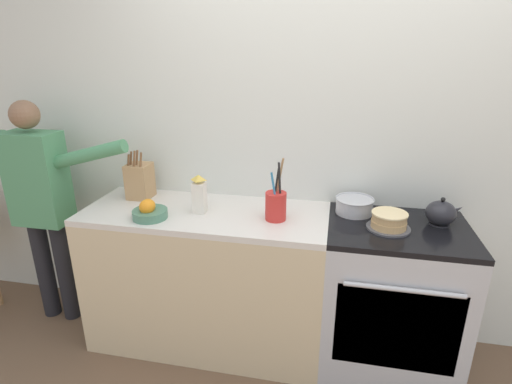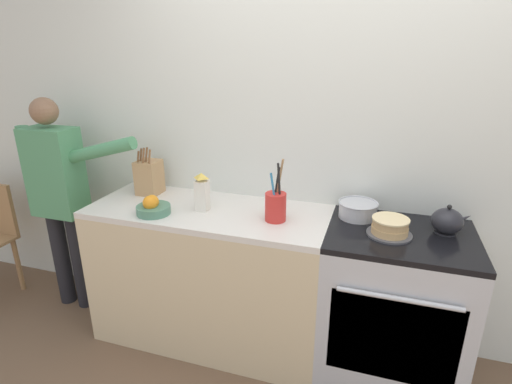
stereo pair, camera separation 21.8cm
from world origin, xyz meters
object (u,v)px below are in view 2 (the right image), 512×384
(layer_cake, at_px, (390,227))
(knife_block, at_px, (149,177))
(mixing_bowl, at_px, (358,209))
(milk_carton, at_px, (202,193))
(stove_range, at_px, (392,307))
(person_baker, at_px, (59,190))
(fruit_bowl, at_px, (153,206))
(tea_kettle, at_px, (447,221))
(utensil_crock, at_px, (276,206))

(layer_cake, xyz_separation_m, knife_block, (-1.49, 0.17, 0.07))
(mixing_bowl, xyz_separation_m, milk_carton, (-0.87, -0.17, 0.06))
(stove_range, bearing_deg, mixing_bowl, 148.08)
(mixing_bowl, height_order, milk_carton, milk_carton)
(mixing_bowl, bearing_deg, knife_block, -179.55)
(person_baker, bearing_deg, knife_block, -2.18)
(stove_range, xyz_separation_m, layer_cake, (-0.06, -0.04, 0.49))
(stove_range, distance_m, fruit_bowl, 1.45)
(tea_kettle, distance_m, person_baker, 2.39)
(person_baker, bearing_deg, mixing_bowl, -9.44)
(fruit_bowl, xyz_separation_m, milk_carton, (0.25, 0.13, 0.06))
(layer_cake, bearing_deg, mixing_bowl, 133.46)
(layer_cake, distance_m, mixing_bowl, 0.25)
(mixing_bowl, bearing_deg, tea_kettle, -8.63)
(stove_range, bearing_deg, fruit_bowl, -173.39)
(tea_kettle, distance_m, utensil_crock, 0.88)
(knife_block, distance_m, utensil_crock, 0.91)
(stove_range, distance_m, milk_carton, 1.24)
(tea_kettle, xyz_separation_m, person_baker, (-2.39, -0.07, -0.07))
(knife_block, bearing_deg, mixing_bowl, 0.45)
(milk_carton, bearing_deg, mixing_bowl, 10.96)
(stove_range, distance_m, mixing_bowl, 0.56)
(layer_cake, height_order, mixing_bowl, same)
(stove_range, distance_m, utensil_crock, 0.85)
(tea_kettle, height_order, mixing_bowl, tea_kettle)
(tea_kettle, height_order, fruit_bowl, tea_kettle)
(fruit_bowl, bearing_deg, tea_kettle, 8.54)
(tea_kettle, relative_size, mixing_bowl, 0.86)
(knife_block, height_order, utensil_crock, utensil_crock)
(tea_kettle, distance_m, knife_block, 1.77)
(fruit_bowl, bearing_deg, layer_cake, 5.38)
(fruit_bowl, bearing_deg, stove_range, 6.61)
(tea_kettle, relative_size, knife_block, 0.61)
(knife_block, height_order, person_baker, person_baker)
(utensil_crock, distance_m, milk_carton, 0.44)
(stove_range, bearing_deg, person_baker, 179.68)
(milk_carton, bearing_deg, utensil_crock, -1.54)
(mixing_bowl, bearing_deg, fruit_bowl, -164.83)
(stove_range, relative_size, person_baker, 0.60)
(stove_range, xyz_separation_m, fruit_bowl, (-1.35, -0.16, 0.49))
(person_baker, bearing_deg, milk_carton, -15.21)
(layer_cake, xyz_separation_m, fruit_bowl, (-1.29, -0.12, 0.00))
(tea_kettle, bearing_deg, stove_range, -159.78)
(mixing_bowl, distance_m, fruit_bowl, 1.16)
(tea_kettle, height_order, milk_carton, milk_carton)
(knife_block, height_order, fruit_bowl, knife_block)
(layer_cake, distance_m, utensil_crock, 0.60)
(fruit_bowl, xyz_separation_m, person_baker, (-0.82, 0.17, -0.05))
(layer_cake, height_order, person_baker, person_baker)
(tea_kettle, bearing_deg, knife_block, 178.13)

